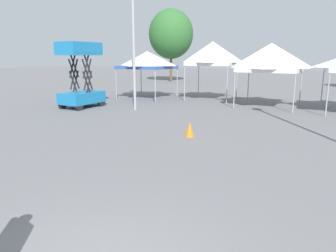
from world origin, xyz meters
The scene contains 7 objects.
canopy_tent_far_left centered at (-8.17, 15.87, 2.51)m, with size 3.19×3.19×3.07m.
canopy_tent_left_of_center centered at (-4.15, 17.12, 2.92)m, with size 2.91×2.91×3.66m.
canopy_tent_behind_right centered at (-0.37, 15.71, 2.68)m, with size 3.24×3.24×3.45m.
scissor_lift centered at (-9.47, 10.93, 1.09)m, with size 1.52×2.37×3.47m.
light_pole_near_lift centered at (-6.43, 11.51, 4.86)m, with size 0.36×0.36×8.59m.
tree_behind_tents_right centered at (-13.22, 29.96, 5.15)m, with size 4.86×4.86×7.83m.
traffic_cone_lot_center centered at (-1.71, 7.52, 0.26)m, with size 0.32×0.32×0.52m, color orange.
Camera 1 is at (2.33, -2.38, 2.71)m, focal length 33.70 mm.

